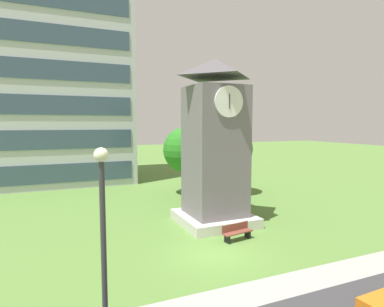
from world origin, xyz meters
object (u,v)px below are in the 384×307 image
Objects in this scene: park_bench at (237,232)px; street_lamp at (103,235)px; clock_tower at (215,152)px; tree_near_tower at (186,150)px; tree_streetside at (231,149)px.

street_lamp reaches higher than park_bench.
tree_near_tower is at bearing 80.32° from clock_tower.
tree_near_tower reaches higher than park_bench.
tree_near_tower is (1.43, 8.36, -0.57)m from clock_tower.
clock_tower is at bearing 50.33° from street_lamp.
clock_tower is 12.71m from street_lamp.
park_bench is at bearing -118.28° from tree_streetside.
tree_streetside is 4.00m from tree_near_tower.
park_bench is 12.14m from tree_near_tower.
street_lamp is 21.28m from tree_streetside.
tree_near_tower is at bearing 158.64° from tree_streetside.
tree_near_tower is (1.68, 11.49, 3.52)m from park_bench.
tree_streetside is (5.40, 10.04, 3.58)m from park_bench.
street_lamp is at bearing -139.81° from park_bench.
tree_streetside is (13.23, 16.65, 0.49)m from street_lamp.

